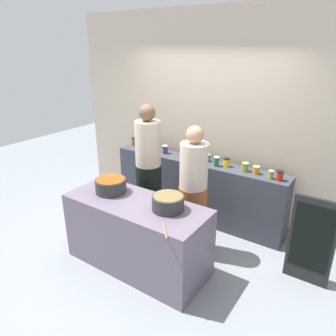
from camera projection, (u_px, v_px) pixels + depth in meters
name	position (u px, v px, depth m)	size (l,w,h in m)	color
ground	(153.00, 251.00, 4.11)	(12.00, 12.00, 0.00)	gray
storefront_wall	(210.00, 117.00, 4.68)	(4.80, 0.12, 3.00)	tan
display_shelf	(196.00, 189.00, 4.79)	(2.70, 0.36, 0.92)	#343840
prep_table	(137.00, 234.00, 3.73)	(1.70, 0.70, 0.84)	#605465
preserve_jar_0	(134.00, 142.00, 5.29)	(0.09, 0.09, 0.14)	#8E5115
preserve_jar_1	(139.00, 144.00, 5.16)	(0.07, 0.07, 0.14)	#99501E
preserve_jar_2	(152.00, 148.00, 5.03)	(0.08, 0.08, 0.10)	red
preserve_jar_3	(165.00, 149.00, 4.91)	(0.09, 0.09, 0.13)	#422D5F
preserve_jar_4	(186.00, 155.00, 4.71)	(0.09, 0.09, 0.10)	olive
preserve_jar_5	(207.00, 158.00, 4.59)	(0.09, 0.09, 0.10)	#2D442C
preserve_jar_6	(216.00, 161.00, 4.39)	(0.08, 0.08, 0.14)	#1E553C
preserve_jar_7	(227.00, 162.00, 4.38)	(0.09, 0.09, 0.12)	yellow
preserve_jar_8	(245.00, 167.00, 4.22)	(0.09, 0.09, 0.12)	olive
preserve_jar_9	(256.00, 170.00, 4.13)	(0.09, 0.09, 0.11)	orange
preserve_jar_10	(271.00, 175.00, 3.98)	(0.07, 0.07, 0.11)	olive
preserve_jar_11	(280.00, 176.00, 3.92)	(0.09, 0.09, 0.13)	#AD200E
cooking_pot_left	(111.00, 186.00, 3.80)	(0.37, 0.37, 0.17)	#2D2D2D
cooking_pot_center	(168.00, 203.00, 3.39)	(0.35, 0.35, 0.17)	#2D2D2D
wooden_spoon	(165.00, 231.00, 3.02)	(0.02, 0.02, 0.27)	#9E703D
cook_with_tongs	(149.00, 176.00, 4.36)	(0.36, 0.36, 1.80)	black
cook_in_cap	(193.00, 198.00, 3.89)	(0.35, 0.35, 1.65)	brown
chalkboard_sign	(311.00, 241.00, 3.42)	(0.48, 0.05, 1.03)	black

